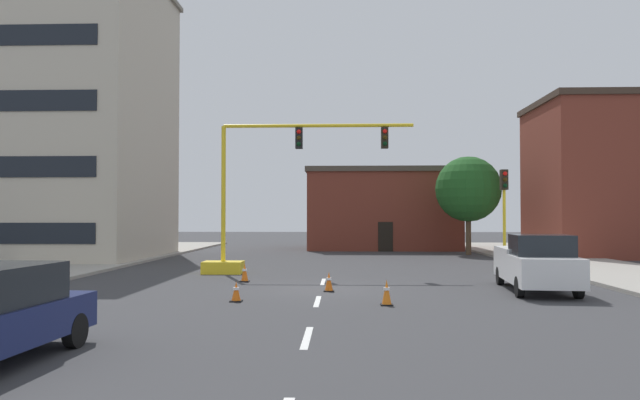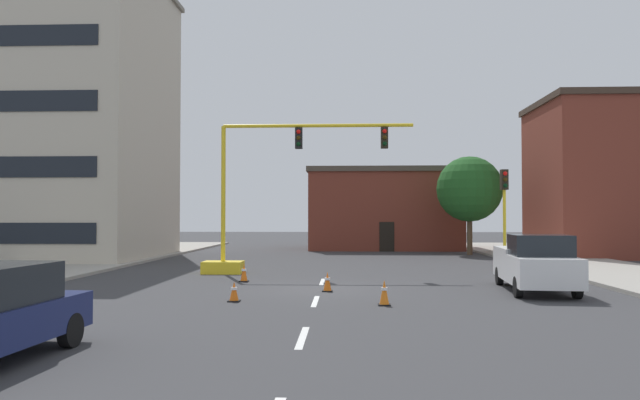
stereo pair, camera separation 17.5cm
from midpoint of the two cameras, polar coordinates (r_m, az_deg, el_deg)
The scene contains 17 objects.
ground_plane at distance 21.63m, azimuth -0.15°, elevation -8.47°, with size 160.00×160.00×0.00m, color #38383A.
sidewalk_left at distance 32.77m, azimuth -23.60°, elevation -5.87°, with size 6.00×56.00×0.14m, color #9E998E.
sidewalk_right at distance 32.08m, azimuth 25.08°, elevation -5.95°, with size 6.00×56.00×0.14m, color #9E998E.
lane_stripe_seg_1 at distance 13.24m, azimuth -1.62°, elevation -12.87°, with size 0.16×2.40×0.01m, color silver.
lane_stripe_seg_2 at distance 18.65m, azimuth -0.51°, elevation -9.57°, with size 0.16×2.40×0.01m, color silver.
lane_stripe_seg_3 at distance 24.11m, azimuth 0.09°, elevation -7.75°, with size 0.16×2.40×0.01m, color silver.
building_tall_left at distance 41.02m, azimuth -23.83°, elevation 7.25°, with size 12.58×12.11×17.57m.
building_brick_center at distance 48.94m, azimuth 5.78°, elevation -0.86°, with size 12.02×8.28×6.39m.
building_row_right at distance 44.26m, azimuth 26.70°, elevation 1.88°, with size 11.30×8.55×10.25m.
traffic_signal_gantry at distance 27.66m, azimuth -6.78°, elevation -2.23°, with size 9.57×1.20×6.83m.
traffic_light_pole_right at distance 29.43m, azimuth 16.89°, elevation 0.30°, with size 0.32×0.47×4.80m.
tree_right_far at distance 42.13m, azimuth 13.74°, elevation 1.00°, with size 4.45×4.45×6.69m.
pickup_truck_white at distance 22.29m, azimuth 19.55°, elevation -5.66°, with size 2.48×5.56×1.99m.
traffic_cone_roadside_a at distance 17.86m, azimuth 6.05°, elevation -8.72°, with size 0.36×0.36×0.76m.
traffic_cone_roadside_b at distance 24.29m, azimuth -7.35°, elevation -6.85°, with size 0.36×0.36×0.73m.
traffic_cone_roadside_c at distance 18.73m, azimuth -8.22°, elevation -8.59°, with size 0.36×0.36×0.62m.
traffic_cone_roadside_d at distance 21.00m, azimuth 0.61°, elevation -7.76°, with size 0.36×0.36×0.68m.
Camera 1 is at (0.75, -21.46, 2.60)m, focal length 33.79 mm.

